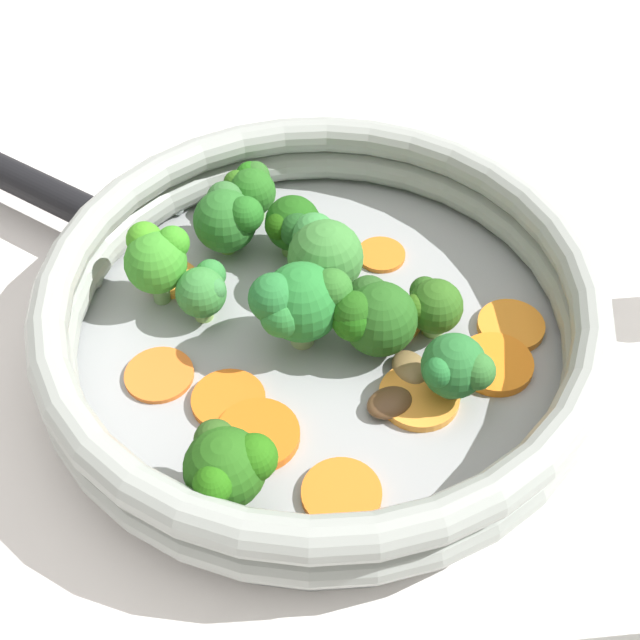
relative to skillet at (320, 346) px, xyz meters
name	(u,v)px	position (x,y,z in m)	size (l,w,h in m)	color
ground_plane	(320,355)	(0.00, 0.00, -0.01)	(4.00, 4.00, 0.00)	white
skillet	(320,346)	(0.00, 0.00, 0.00)	(0.31, 0.31, 0.02)	#939699
skillet_rim_wall	(320,310)	(0.00, 0.00, 0.03)	(0.33, 0.33, 0.05)	#959B95
skillet_handle	(25,182)	(0.08, 0.23, 0.02)	(0.02, 0.02, 0.18)	black
skillet_rivet_left	(178,209)	(0.09, 0.12, 0.01)	(0.01, 0.01, 0.01)	#919A9C
skillet_rivet_right	(95,282)	(0.01, 0.15, 0.01)	(0.01, 0.01, 0.01)	#96979A
carrot_slice_0	(159,375)	(-0.05, 0.08, 0.01)	(0.04, 0.04, 0.00)	orange
carrot_slice_1	(511,326)	(0.03, -0.11, 0.01)	(0.04, 0.04, 0.01)	orange
carrot_slice_2	(341,494)	(-0.10, -0.04, 0.01)	(0.04, 0.04, 0.00)	orange
carrot_slice_3	(419,397)	(-0.03, -0.06, 0.01)	(0.05, 0.05, 0.01)	orange
carrot_slice_4	(398,320)	(0.02, -0.04, 0.01)	(0.03, 0.03, 0.01)	orange
carrot_slice_5	(495,365)	(0.00, -0.10, 0.01)	(0.04, 0.04, 0.01)	orange
carrot_slice_6	(381,255)	(0.08, -0.02, 0.01)	(0.03, 0.03, 0.00)	orange
carrot_slice_7	(228,400)	(-0.06, 0.04, 0.01)	(0.04, 0.04, 0.00)	orange
carrot_slice_8	(173,279)	(0.02, 0.10, 0.01)	(0.03, 0.03, 0.00)	orange
carrot_slice_9	(258,435)	(-0.08, 0.02, 0.01)	(0.05, 0.05, 0.01)	orange
broccoli_floret_0	(432,306)	(0.02, -0.06, 0.03)	(0.03, 0.04, 0.04)	#6B9848
broccoli_floret_1	(157,257)	(0.01, 0.10, 0.04)	(0.04, 0.04, 0.05)	#699352
broccoli_floret_2	(322,252)	(0.04, 0.01, 0.04)	(0.05, 0.05, 0.05)	#6A9653
broccoli_floret_3	(298,303)	(-0.01, 0.01, 0.04)	(0.05, 0.06, 0.06)	#7D9B60
broccoli_floret_4	(227,466)	(-0.12, 0.02, 0.04)	(0.05, 0.05, 0.05)	#8BAF5D
broccoli_floret_5	(228,217)	(0.06, 0.07, 0.04)	(0.05, 0.05, 0.05)	#76A34F
broccoli_floret_6	(292,226)	(0.07, 0.03, 0.03)	(0.04, 0.04, 0.04)	#6A9845
broccoli_floret_7	(371,318)	(0.00, -0.03, 0.04)	(0.05, 0.05, 0.05)	#698E53
broccoli_floret_8	(251,188)	(0.10, 0.07, 0.03)	(0.04, 0.04, 0.04)	#6C9A56
broccoli_floret_9	(456,368)	(-0.03, -0.08, 0.03)	(0.04, 0.04, 0.04)	#67924C
broccoli_floret_10	(205,288)	(0.00, 0.07, 0.03)	(0.04, 0.03, 0.04)	#7FA652
mushroom_piece_0	(389,403)	(-0.04, -0.05, 0.01)	(0.03, 0.02, 0.01)	brown
mushroom_piece_1	(410,368)	(-0.02, -0.06, 0.01)	(0.03, 0.02, 0.01)	brown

